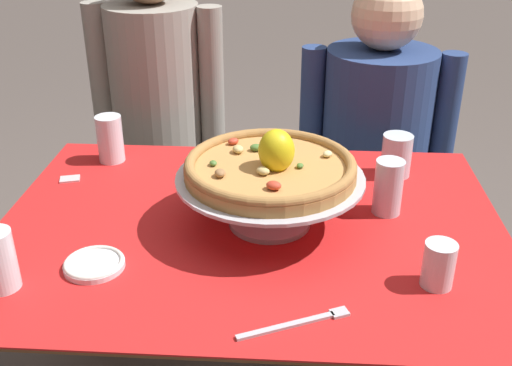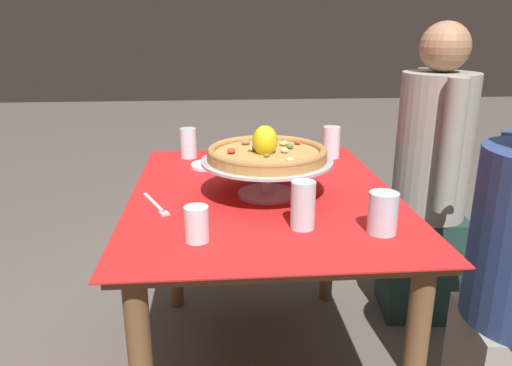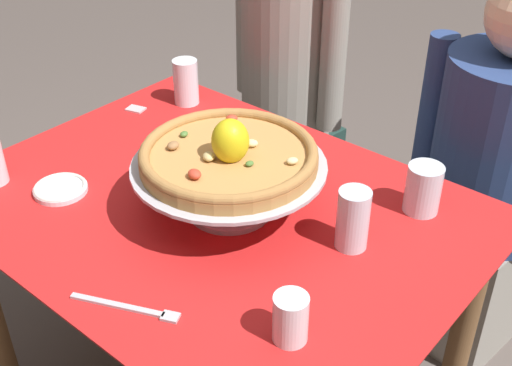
% 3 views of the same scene
% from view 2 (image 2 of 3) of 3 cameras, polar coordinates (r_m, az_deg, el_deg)
% --- Properties ---
extents(dining_table, '(1.15, 0.86, 0.72)m').
position_cam_2_polar(dining_table, '(1.66, 0.80, -4.61)').
color(dining_table, brown).
rests_on(dining_table, ground).
extents(pizza_stand, '(0.42, 0.42, 0.12)m').
position_cam_2_polar(pizza_stand, '(1.55, 1.28, 1.63)').
color(pizza_stand, '#B7B7C1').
rests_on(pizza_stand, dining_table).
extents(pizza, '(0.38, 0.38, 0.11)m').
position_cam_2_polar(pizza, '(1.54, 1.27, 3.60)').
color(pizza, '#BC8447').
rests_on(pizza, pizza_stand).
extents(water_glass_back_right, '(0.08, 0.08, 0.11)m').
position_cam_2_polar(water_glass_back_right, '(1.33, 14.52, -3.62)').
color(water_glass_back_right, silver).
rests_on(water_glass_back_right, dining_table).
extents(water_glass_side_right, '(0.07, 0.07, 0.13)m').
position_cam_2_polar(water_glass_side_right, '(1.32, 5.47, -2.93)').
color(water_glass_side_right, silver).
rests_on(water_glass_side_right, dining_table).
extents(water_glass_back_left, '(0.07, 0.07, 0.13)m').
position_cam_2_polar(water_glass_back_left, '(2.05, 8.74, 4.52)').
color(water_glass_back_left, white).
rests_on(water_glass_back_left, dining_table).
extents(water_glass_front_left, '(0.07, 0.07, 0.12)m').
position_cam_2_polar(water_glass_front_left, '(2.04, -7.87, 4.41)').
color(water_glass_front_left, silver).
rests_on(water_glass_front_left, dining_table).
extents(water_glass_front_right, '(0.06, 0.06, 0.09)m').
position_cam_2_polar(water_glass_front_right, '(1.25, -6.91, -4.94)').
color(water_glass_front_right, white).
rests_on(water_glass_front_right, dining_table).
extents(side_plate, '(0.12, 0.12, 0.02)m').
position_cam_2_polar(side_plate, '(1.90, -5.78, 2.09)').
color(side_plate, white).
rests_on(side_plate, dining_table).
extents(dinner_fork, '(0.20, 0.10, 0.01)m').
position_cam_2_polar(dinner_fork, '(1.52, -11.55, -2.54)').
color(dinner_fork, '#B7B7C1').
rests_on(dinner_fork, dining_table).
extents(sugar_packet, '(0.06, 0.05, 0.00)m').
position_cam_2_polar(sugar_packet, '(2.11, 4.83, 3.52)').
color(sugar_packet, beige).
rests_on(sugar_packet, dining_table).
extents(diner_left, '(0.46, 0.35, 1.26)m').
position_cam_2_polar(diner_left, '(2.19, 19.49, -0.38)').
color(diner_left, '#1E3833').
rests_on(diner_left, ground).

